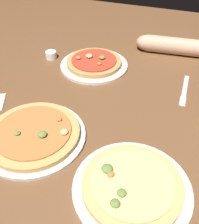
{
  "coord_description": "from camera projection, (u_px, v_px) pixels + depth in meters",
  "views": [
    {
      "loc": [
        0.24,
        -0.66,
        0.62
      ],
      "look_at": [
        0.0,
        0.0,
        0.02
      ],
      "focal_mm": 41.35,
      "sensor_mm": 36.0,
      "label": 1
    }
  ],
  "objects": [
    {
      "name": "knife_right",
      "position": [
        185.0,
        90.0,
        1.05
      ],
      "size": [
        0.02,
        0.22,
        0.01
      ],
      "color": "silver",
      "rests_on": "ground_plane"
    },
    {
      "name": "pizza_plate_near",
      "position": [
        132.0,
        186.0,
        0.7
      ],
      "size": [
        0.33,
        0.33,
        0.05
      ],
      "color": "silver",
      "rests_on": "ground_plane"
    },
    {
      "name": "pizza_plate_side",
      "position": [
        34.0,
        134.0,
        0.84
      ],
      "size": [
        0.34,
        0.34,
        0.05
      ],
      "color": "silver",
      "rests_on": "ground_plane"
    },
    {
      "name": "diner_arm",
      "position": [
        166.0,
        45.0,
        1.27
      ],
      "size": [
        0.31,
        0.11,
        0.08
      ],
      "color": "tan",
      "rests_on": "ground_plane"
    },
    {
      "name": "ramekin_butter",
      "position": [
        51.0,
        55.0,
        1.25
      ],
      "size": [
        0.05,
        0.05,
        0.04
      ],
      "primitive_type": "cylinder",
      "color": "white",
      "rests_on": "ground_plane"
    },
    {
      "name": "pizza_plate_far",
      "position": [
        94.0,
        63.0,
        1.19
      ],
      "size": [
        0.31,
        0.31,
        0.05
      ],
      "color": "silver",
      "rests_on": "ground_plane"
    },
    {
      "name": "ground_plane",
      "position": [
        100.0,
        119.0,
        0.94
      ],
      "size": [
        2.4,
        2.4,
        0.03
      ],
      "primitive_type": "cube",
      "color": "brown"
    }
  ]
}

